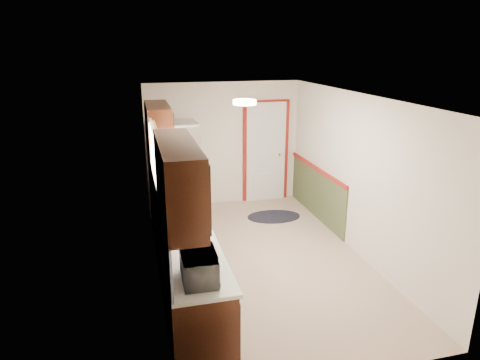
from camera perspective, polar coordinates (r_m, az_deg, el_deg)
room_shell at (r=6.05m, az=2.85°, el=-0.32°), size 3.20×5.20×2.52m
kitchen_run at (r=5.69m, az=-8.38°, el=-5.89°), size 0.63×4.00×2.20m
back_wall_trim at (r=8.45m, az=4.87°, el=2.64°), size 1.12×2.30×2.08m
ceiling_fixture at (r=5.53m, az=0.62°, el=10.33°), size 0.30×0.30×0.06m
microwave at (r=4.08m, az=-5.45°, el=-11.09°), size 0.28×0.49×0.33m
refrigerator at (r=7.89m, az=-8.30°, el=1.37°), size 0.78×0.76×1.76m
rug at (r=8.01m, az=4.53°, el=-4.87°), size 1.04×0.72×0.01m
cooktop at (r=7.23m, az=-9.55°, el=0.38°), size 0.51×0.61×0.02m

